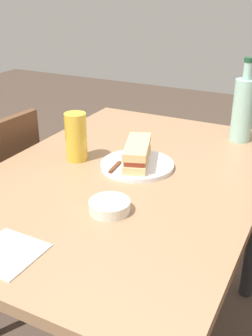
{
  "coord_description": "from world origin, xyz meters",
  "views": [
    {
      "loc": [
        -1.0,
        -0.51,
        1.31
      ],
      "look_at": [
        0.0,
        0.0,
        0.78
      ],
      "focal_mm": 43.48,
      "sensor_mm": 36.0,
      "label": 1
    }
  ],
  "objects_px": {
    "plate_near": "(137,165)",
    "knife_near": "(120,162)",
    "dining_table": "(126,207)",
    "baguette_sandwich_near": "(137,153)",
    "olive_bowl": "(110,206)",
    "beer_glass": "(76,137)",
    "water_bottle": "(243,109)"
  },
  "relations": [
    {
      "from": "plate_near",
      "to": "knife_near",
      "type": "xyz_separation_m",
      "value": [
        -0.03,
        0.05,
        0.01
      ]
    },
    {
      "from": "dining_table",
      "to": "knife_near",
      "type": "relative_size",
      "value": 6.55
    },
    {
      "from": "baguette_sandwich_near",
      "to": "olive_bowl",
      "type": "relative_size",
      "value": 1.92
    },
    {
      "from": "dining_table",
      "to": "baguette_sandwich_near",
      "type": "height_order",
      "value": "baguette_sandwich_near"
    },
    {
      "from": "dining_table",
      "to": "plate_near",
      "type": "height_order",
      "value": "plate_near"
    },
    {
      "from": "plate_near",
      "to": "dining_table",
      "type": "bearing_deg",
      "value": 170.88
    },
    {
      "from": "dining_table",
      "to": "baguette_sandwich_near",
      "type": "distance_m",
      "value": 0.18
    },
    {
      "from": "dining_table",
      "to": "olive_bowl",
      "type": "xyz_separation_m",
      "value": [
        -0.22,
        -0.06,
        0.13
      ]
    },
    {
      "from": "dining_table",
      "to": "beer_glass",
      "type": "distance_m",
      "value": 0.28
    },
    {
      "from": "plate_near",
      "to": "water_bottle",
      "type": "distance_m",
      "value": 0.47
    },
    {
      "from": "dining_table",
      "to": "knife_near",
      "type": "bearing_deg",
      "value": 51.28
    },
    {
      "from": "dining_table",
      "to": "beer_glass",
      "type": "xyz_separation_m",
      "value": [
        0.03,
        0.2,
        0.2
      ]
    },
    {
      "from": "knife_near",
      "to": "beer_glass",
      "type": "height_order",
      "value": "beer_glass"
    },
    {
      "from": "beer_glass",
      "to": "olive_bowl",
      "type": "height_order",
      "value": "beer_glass"
    },
    {
      "from": "plate_near",
      "to": "baguette_sandwich_near",
      "type": "height_order",
      "value": "baguette_sandwich_near"
    },
    {
      "from": "water_bottle",
      "to": "beer_glass",
      "type": "distance_m",
      "value": 0.61
    },
    {
      "from": "plate_near",
      "to": "knife_near",
      "type": "relative_size",
      "value": 1.29
    },
    {
      "from": "plate_near",
      "to": "beer_glass",
      "type": "height_order",
      "value": "beer_glass"
    },
    {
      "from": "knife_near",
      "to": "water_bottle",
      "type": "bearing_deg",
      "value": -34.27
    },
    {
      "from": "dining_table",
      "to": "olive_bowl",
      "type": "height_order",
      "value": "olive_bowl"
    },
    {
      "from": "knife_near",
      "to": "water_bottle",
      "type": "relative_size",
      "value": 0.6
    },
    {
      "from": "knife_near",
      "to": "olive_bowl",
      "type": "xyz_separation_m",
      "value": [
        -0.25,
        -0.1,
        -0.0
      ]
    },
    {
      "from": "dining_table",
      "to": "water_bottle",
      "type": "distance_m",
      "value": 0.56
    },
    {
      "from": "plate_near",
      "to": "water_bottle",
      "type": "relative_size",
      "value": 0.77
    },
    {
      "from": "olive_bowl",
      "to": "baguette_sandwich_near",
      "type": "bearing_deg",
      "value": 10.89
    },
    {
      "from": "dining_table",
      "to": "beer_glass",
      "type": "relative_size",
      "value": 7.43
    },
    {
      "from": "plate_near",
      "to": "beer_glass",
      "type": "distance_m",
      "value": 0.22
    },
    {
      "from": "plate_near",
      "to": "knife_near",
      "type": "bearing_deg",
      "value": 120.4
    },
    {
      "from": "plate_near",
      "to": "beer_glass",
      "type": "xyz_separation_m",
      "value": [
        -0.03,
        0.2,
        0.07
      ]
    },
    {
      "from": "knife_near",
      "to": "baguette_sandwich_near",
      "type": "bearing_deg",
      "value": -59.6
    },
    {
      "from": "beer_glass",
      "to": "dining_table",
      "type": "bearing_deg",
      "value": -97.56
    },
    {
      "from": "water_bottle",
      "to": "beer_glass",
      "type": "relative_size",
      "value": 1.9
    }
  ]
}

